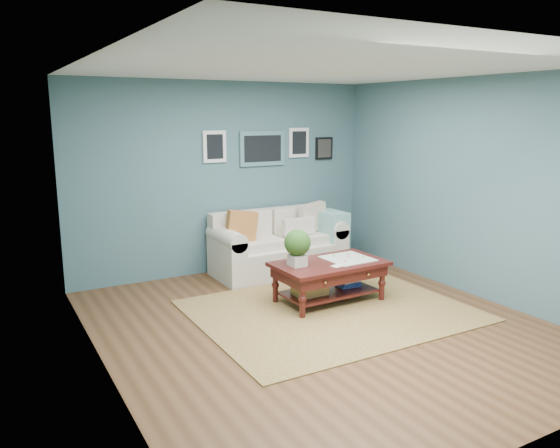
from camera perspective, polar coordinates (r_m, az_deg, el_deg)
room_shell at (r=5.71m, az=4.35°, el=2.43°), size 5.00×5.02×2.70m
area_rug at (r=6.45m, az=5.28°, el=-8.98°), size 3.04×2.43×0.01m
loveseat at (r=7.88m, az=0.26°, el=-2.11°), size 1.92×0.87×0.98m
coffee_table at (r=6.59m, az=4.62°, el=-4.76°), size 1.35×0.81×0.93m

